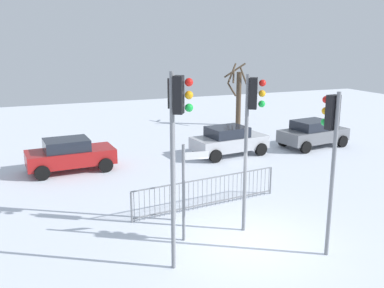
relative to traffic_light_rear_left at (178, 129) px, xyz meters
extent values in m
plane|color=silver|center=(2.40, 0.65, -3.71)|extent=(60.00, 60.00, 0.00)
cylinder|color=slate|center=(-0.11, 0.07, -1.17)|extent=(0.11, 0.11, 5.08)
cube|color=black|center=(0.02, -0.02, 0.82)|extent=(0.36, 0.39, 0.90)
sphere|color=red|center=(0.23, -0.15, 1.12)|extent=(0.20, 0.20, 0.20)
sphere|color=orange|center=(0.23, -0.15, 0.82)|extent=(0.20, 0.20, 0.20)
sphere|color=green|center=(0.23, -0.15, 0.52)|extent=(0.20, 0.20, 0.20)
cylinder|color=slate|center=(0.93, 2.94, -1.33)|extent=(0.11, 0.11, 4.74)
cube|color=black|center=(0.88, 2.79, 0.49)|extent=(0.38, 0.32, 0.90)
sphere|color=red|center=(0.79, 2.55, 0.79)|extent=(0.20, 0.20, 0.20)
sphere|color=orange|center=(0.79, 2.55, 0.49)|extent=(0.20, 0.20, 0.20)
sphere|color=green|center=(0.79, 2.55, 0.19)|extent=(0.20, 0.20, 0.20)
cylinder|color=slate|center=(4.04, -0.85, -1.45)|extent=(0.11, 0.11, 4.51)
cube|color=black|center=(4.02, -0.68, 0.25)|extent=(0.34, 0.26, 0.90)
sphere|color=red|center=(3.99, -0.43, 0.55)|extent=(0.20, 0.20, 0.20)
sphere|color=orange|center=(3.99, -0.43, 0.25)|extent=(0.20, 0.20, 0.20)
sphere|color=green|center=(3.99, -0.43, -0.05)|extent=(0.20, 0.20, 0.20)
cylinder|color=slate|center=(2.67, 1.40, -1.29)|extent=(0.11, 0.11, 4.82)
cube|color=black|center=(2.81, 1.31, 0.57)|extent=(0.36, 0.39, 0.90)
sphere|color=red|center=(3.02, 1.18, 0.87)|extent=(0.20, 0.20, 0.20)
sphere|color=orange|center=(3.02, 1.18, 0.57)|extent=(0.20, 0.20, 0.20)
sphere|color=green|center=(3.02, 1.18, 0.27)|extent=(0.20, 0.20, 0.20)
cylinder|color=slate|center=(0.70, 1.45, -2.24)|extent=(0.09, 0.09, 2.92)
cube|color=white|center=(1.09, 1.40, -1.13)|extent=(0.70, 0.12, 0.22)
cube|color=slate|center=(2.39, 3.57, -2.66)|extent=(5.61, 0.67, 0.04)
cube|color=slate|center=(2.39, 3.57, -3.59)|extent=(5.61, 0.67, 0.04)
cylinder|color=slate|center=(-0.32, 3.26, -3.18)|extent=(0.02, 0.02, 1.05)
cylinder|color=slate|center=(-0.14, 3.28, -3.18)|extent=(0.02, 0.02, 1.05)
cylinder|color=slate|center=(0.04, 3.30, -3.18)|extent=(0.02, 0.02, 1.05)
cylinder|color=slate|center=(0.22, 3.32, -3.18)|extent=(0.02, 0.02, 1.05)
cylinder|color=slate|center=(0.40, 3.34, -3.18)|extent=(0.02, 0.02, 1.05)
cylinder|color=slate|center=(0.58, 3.36, -3.18)|extent=(0.02, 0.02, 1.05)
cylinder|color=slate|center=(0.76, 3.38, -3.18)|extent=(0.02, 0.02, 1.05)
cylinder|color=slate|center=(0.94, 3.40, -3.18)|extent=(0.02, 0.02, 1.05)
cylinder|color=slate|center=(1.12, 3.42, -3.18)|extent=(0.02, 0.02, 1.05)
cylinder|color=slate|center=(1.30, 3.45, -3.18)|extent=(0.02, 0.02, 1.05)
cylinder|color=slate|center=(1.48, 3.47, -3.18)|extent=(0.02, 0.02, 1.05)
cylinder|color=slate|center=(1.66, 3.49, -3.18)|extent=(0.02, 0.02, 1.05)
cylinder|color=slate|center=(1.84, 3.51, -3.18)|extent=(0.02, 0.02, 1.05)
cylinder|color=slate|center=(2.02, 3.53, -3.18)|extent=(0.02, 0.02, 1.05)
cylinder|color=slate|center=(2.21, 3.55, -3.18)|extent=(0.02, 0.02, 1.05)
cylinder|color=slate|center=(2.39, 3.57, -3.18)|extent=(0.02, 0.02, 1.05)
cylinder|color=slate|center=(2.57, 3.59, -3.18)|extent=(0.02, 0.02, 1.05)
cylinder|color=slate|center=(2.75, 3.61, -3.18)|extent=(0.02, 0.02, 1.05)
cylinder|color=slate|center=(2.93, 3.63, -3.18)|extent=(0.02, 0.02, 1.05)
cylinder|color=slate|center=(3.11, 3.65, -3.18)|extent=(0.02, 0.02, 1.05)
cylinder|color=slate|center=(3.29, 3.67, -3.18)|extent=(0.02, 0.02, 1.05)
cylinder|color=slate|center=(3.47, 3.69, -3.18)|extent=(0.02, 0.02, 1.05)
cylinder|color=slate|center=(3.65, 3.71, -3.18)|extent=(0.02, 0.02, 1.05)
cylinder|color=slate|center=(3.83, 3.73, -3.18)|extent=(0.02, 0.02, 1.05)
cylinder|color=slate|center=(4.01, 3.75, -3.18)|extent=(0.02, 0.02, 1.05)
cylinder|color=slate|center=(4.19, 3.77, -3.18)|extent=(0.02, 0.02, 1.05)
cylinder|color=slate|center=(4.37, 3.79, -3.18)|extent=(0.02, 0.02, 1.05)
cylinder|color=slate|center=(4.55, 3.81, -3.18)|extent=(0.02, 0.02, 1.05)
cylinder|color=slate|center=(4.73, 3.83, -3.18)|extent=(0.02, 0.02, 1.05)
cylinder|color=slate|center=(4.92, 3.85, -3.18)|extent=(0.02, 0.02, 1.05)
cylinder|color=slate|center=(5.10, 3.87, -3.18)|extent=(0.02, 0.02, 1.05)
cylinder|color=slate|center=(-0.41, 3.25, -3.18)|extent=(0.06, 0.06, 1.05)
cylinder|color=slate|center=(5.19, 3.88, -3.18)|extent=(0.06, 0.06, 1.05)
cube|color=maroon|center=(-1.52, 9.78, -3.06)|extent=(3.89, 1.90, 0.65)
cube|color=#1E232D|center=(-1.67, 9.77, -2.51)|extent=(1.98, 1.60, 0.55)
cylinder|color=black|center=(-0.22, 10.70, -3.39)|extent=(0.65, 0.25, 0.64)
cylinder|color=black|center=(-0.12, 9.00, -3.39)|extent=(0.65, 0.25, 0.64)
cylinder|color=black|center=(-2.91, 10.55, -3.39)|extent=(0.65, 0.25, 0.64)
cylinder|color=black|center=(-2.82, 8.86, -3.39)|extent=(0.65, 0.25, 0.64)
cube|color=#B2B5BA|center=(6.28, 9.53, -3.06)|extent=(3.96, 2.11, 0.65)
cube|color=#1E232D|center=(6.14, 9.52, -2.51)|extent=(2.05, 1.70, 0.55)
cylinder|color=black|center=(7.53, 10.53, -3.39)|extent=(0.66, 0.29, 0.64)
cylinder|color=black|center=(7.72, 8.84, -3.39)|extent=(0.66, 0.29, 0.64)
cylinder|color=black|center=(4.85, 10.23, -3.39)|extent=(0.66, 0.29, 0.64)
cylinder|color=black|center=(5.04, 8.54, -3.39)|extent=(0.66, 0.29, 0.64)
cube|color=slate|center=(11.31, 9.36, -3.06)|extent=(3.99, 2.18, 0.65)
cube|color=#1E232D|center=(11.16, 9.34, -2.51)|extent=(2.08, 1.74, 0.55)
cylinder|color=black|center=(12.54, 10.38, -3.39)|extent=(0.66, 0.30, 0.64)
cylinder|color=black|center=(12.76, 8.69, -3.39)|extent=(0.66, 0.30, 0.64)
cylinder|color=black|center=(9.86, 10.02, -3.39)|extent=(0.66, 0.30, 0.64)
cylinder|color=black|center=(10.08, 8.34, -3.39)|extent=(0.66, 0.30, 0.64)
cylinder|color=#473828|center=(10.31, 16.19, -1.91)|extent=(0.34, 0.34, 3.60)
cylinder|color=#473828|center=(10.38, 16.93, -0.06)|extent=(1.56, 0.24, 0.99)
cylinder|color=#473828|center=(10.46, 15.87, -0.35)|extent=(0.79, 0.45, 1.18)
cylinder|color=#473828|center=(9.99, 16.62, -0.20)|extent=(1.00, 0.79, 1.26)
cylinder|color=#473828|center=(9.99, 16.37, -0.41)|extent=(0.50, 0.79, 0.84)
cylinder|color=#473828|center=(9.77, 16.18, -1.24)|extent=(0.14, 1.15, 0.81)
camera|label=1|loc=(-3.51, -9.59, 2.14)|focal=40.66mm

